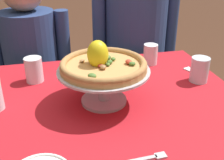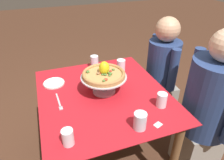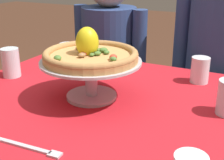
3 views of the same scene
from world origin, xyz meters
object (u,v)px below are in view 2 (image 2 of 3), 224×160
Objects in this scene: pizza at (104,74)px; water_glass_side_right at (140,122)px; pizza_stand at (104,81)px; diner_right at (207,109)px; water_glass_side_left at (95,63)px; water_glass_front_right at (68,138)px; dinner_fork at (59,102)px; side_plate at (54,83)px; water_glass_back_right at (162,101)px; diner_left at (161,77)px; sugar_packet at (158,125)px; water_glass_back_left at (121,66)px.

pizza is 2.90× the size of water_glass_side_right.
diner_right is (0.35, 0.71, -0.20)m from pizza_stand.
pizza_stand is at bearing -5.50° from water_glass_side_left.
diner_right is (-0.07, 1.05, -0.15)m from water_glass_front_right.
dinner_fork is at bearing -85.56° from pizza.
diner_right is at bearing 61.08° from side_plate.
water_glass_side_left is at bearing 112.51° from side_plate.
water_glass_front_right is at bearing -79.96° from water_glass_back_right.
water_glass_back_right is 0.75m from water_glass_side_left.
pizza_stand is 0.29× the size of diner_left.
pizza_stand is 0.51m from sugar_packet.
dinner_fork is at bearing -64.13° from water_glass_back_left.
pizza is 0.55m from water_glass_front_right.
water_glass_back_right is 0.42m from diner_right.
diner_right reaches higher than water_glass_side_left.
water_glass_back_left is at bearing 115.87° from dinner_fork.
water_glass_front_right is at bearing -39.22° from pizza_stand.
diner_left reaches higher than pizza.
diner_right is (0.61, 0.47, -0.16)m from water_glass_back_left.
diner_left is at bearing 112.82° from pizza_stand.
pizza_stand reaches higher than water_glass_back_left.
water_glass_side_right is 0.09× the size of diner_right.
pizza is 0.27× the size of diner_left.
sugar_packet is at bearing -77.46° from diner_right.
water_glass_side_left is at bearing 174.65° from pizza.
diner_left is (-0.32, 1.05, -0.18)m from dinner_fork.
pizza_stand is at bearing -156.66° from sugar_packet.
side_plate is 0.15× the size of diner_left.
side_plate is 0.89m from sugar_packet.
water_glass_front_right is 0.49× the size of dinner_fork.
diner_right is (-0.09, 0.63, -0.15)m from water_glass_side_right.
water_glass_back_left is 0.72m from sugar_packet.
diner_right reaches higher than side_plate.
water_glass_back_left is 0.72m from water_glass_side_right.
dinner_fork is at bearing -112.70° from water_glass_back_right.
dinner_fork is (0.26, 0.01, -0.01)m from side_plate.
water_glass_side_right is 0.13m from sugar_packet.
water_glass_side_left is 0.69× the size of side_plate.
water_glass_side_right reaches higher than sugar_packet.
water_glass_side_left is at bearing -177.06° from water_glass_side_right.
diner_left is at bearing 81.19° from water_glass_side_left.
dinner_fork reaches higher than sugar_packet.
side_plate is 3.39× the size of sugar_packet.
diner_left is (-0.71, 1.05, -0.21)m from water_glass_front_right.
water_glass_side_right is (0.44, 0.08, -0.11)m from pizza.
pizza is at bearing -67.29° from diner_left.
diner_right is at bearing 0.26° from diner_left.
water_glass_side_left is at bearing -98.81° from diner_left.
side_plate is at bearing -179.14° from water_glass_front_right.
side_plate is at bearing -67.49° from water_glass_side_left.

